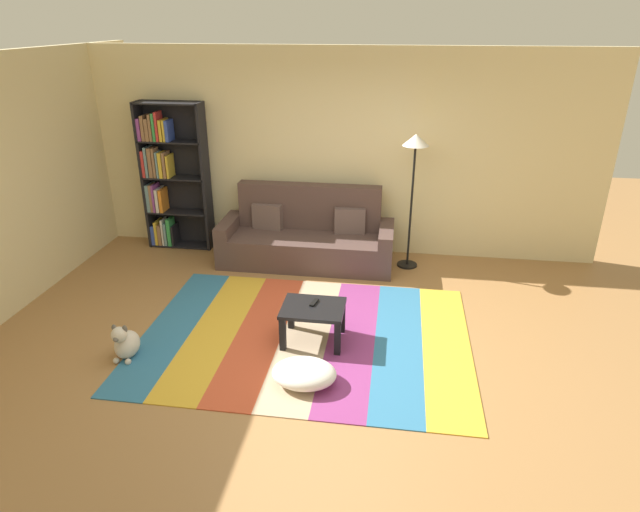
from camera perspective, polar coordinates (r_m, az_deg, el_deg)
ground_plane at (r=5.47m, az=-0.88°, el=-9.46°), size 14.00×14.00×0.00m
back_wall at (r=7.29m, az=2.31°, el=10.73°), size 6.80×0.10×2.70m
left_wall at (r=6.90m, az=-29.15°, el=6.96°), size 0.10×5.50×2.70m
rug at (r=5.61m, az=-1.57°, el=-8.46°), size 3.32×2.49×0.01m
couch at (r=7.15m, az=-1.37°, el=1.94°), size 2.26×0.80×1.00m
bookshelf at (r=7.76m, az=-15.77°, el=8.00°), size 0.90×0.28×2.01m
coffee_table at (r=5.39m, az=-0.72°, el=-6.08°), size 0.62×0.50×0.38m
pouf at (r=4.91m, az=-1.68°, el=-12.27°), size 0.58×0.46×0.20m
dog at (r=5.54m, az=-19.80°, el=-8.63°), size 0.22×0.35×0.40m
standing_lamp at (r=6.77m, az=9.96°, el=10.18°), size 0.32×0.32×1.73m
tv_remote at (r=5.40m, az=-0.60°, el=-4.93°), size 0.08×0.16×0.02m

